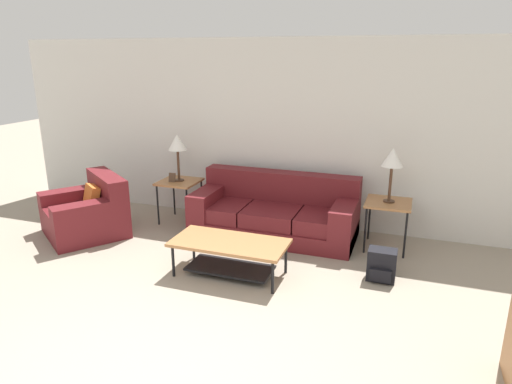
{
  "coord_description": "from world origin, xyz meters",
  "views": [
    {
      "loc": [
        1.63,
        -2.22,
        2.38
      ],
      "look_at": [
        -0.11,
        2.68,
        0.8
      ],
      "focal_mm": 32.0,
      "sensor_mm": 36.0,
      "label": 1
    }
  ],
  "objects_px": {
    "coffee_table": "(230,250)",
    "table_lamp_right": "(392,159)",
    "side_table_right": "(388,207)",
    "table_lamp_left": "(177,144)",
    "couch": "(275,214)",
    "armchair": "(88,214)",
    "backpack": "(382,265)",
    "side_table_left": "(179,185)"
  },
  "relations": [
    {
      "from": "coffee_table",
      "to": "table_lamp_right",
      "type": "height_order",
      "value": "table_lamp_right"
    },
    {
      "from": "side_table_right",
      "to": "table_lamp_left",
      "type": "height_order",
      "value": "table_lamp_left"
    },
    {
      "from": "couch",
      "to": "table_lamp_left",
      "type": "bearing_deg",
      "value": 178.73
    },
    {
      "from": "armchair",
      "to": "table_lamp_right",
      "type": "relative_size",
      "value": 2.06
    },
    {
      "from": "backpack",
      "to": "side_table_left",
      "type": "bearing_deg",
      "value": 163.15
    },
    {
      "from": "couch",
      "to": "armchair",
      "type": "xyz_separation_m",
      "value": [
        -2.42,
        -0.82,
        -0.01
      ]
    },
    {
      "from": "backpack",
      "to": "side_table_right",
      "type": "bearing_deg",
      "value": 91.59
    },
    {
      "from": "armchair",
      "to": "side_table_left",
      "type": "relative_size",
      "value": 2.24
    },
    {
      "from": "side_table_left",
      "to": "backpack",
      "type": "relative_size",
      "value": 1.76
    },
    {
      "from": "couch",
      "to": "side_table_left",
      "type": "height_order",
      "value": "couch"
    },
    {
      "from": "coffee_table",
      "to": "side_table_left",
      "type": "xyz_separation_m",
      "value": [
        -1.34,
        1.33,
        0.26
      ]
    },
    {
      "from": "table_lamp_right",
      "to": "armchair",
      "type": "bearing_deg",
      "value": -167.68
    },
    {
      "from": "armchair",
      "to": "table_lamp_right",
      "type": "distance_m",
      "value": 4.07
    },
    {
      "from": "coffee_table",
      "to": "backpack",
      "type": "relative_size",
      "value": 3.62
    },
    {
      "from": "couch",
      "to": "table_lamp_right",
      "type": "distance_m",
      "value": 1.7
    },
    {
      "from": "couch",
      "to": "table_lamp_right",
      "type": "xyz_separation_m",
      "value": [
        1.46,
        0.03,
        0.87
      ]
    },
    {
      "from": "armchair",
      "to": "side_table_left",
      "type": "distance_m",
      "value": 1.31
    },
    {
      "from": "table_lamp_left",
      "to": "backpack",
      "type": "distance_m",
      "value": 3.24
    },
    {
      "from": "couch",
      "to": "armchair",
      "type": "height_order",
      "value": "couch"
    },
    {
      "from": "couch",
      "to": "backpack",
      "type": "bearing_deg",
      "value": -30.07
    },
    {
      "from": "couch",
      "to": "table_lamp_right",
      "type": "bearing_deg",
      "value": 1.27
    },
    {
      "from": "side_table_left",
      "to": "table_lamp_right",
      "type": "bearing_deg",
      "value": 0.0
    },
    {
      "from": "table_lamp_left",
      "to": "backpack",
      "type": "xyz_separation_m",
      "value": [
        2.95,
        -0.89,
        -0.99
      ]
    },
    {
      "from": "armchair",
      "to": "table_lamp_left",
      "type": "xyz_separation_m",
      "value": [
        0.96,
        0.85,
        0.87
      ]
    },
    {
      "from": "side_table_right",
      "to": "backpack",
      "type": "bearing_deg",
      "value": -88.41
    },
    {
      "from": "coffee_table",
      "to": "table_lamp_right",
      "type": "bearing_deg",
      "value": 40.15
    },
    {
      "from": "table_lamp_right",
      "to": "side_table_right",
      "type": "bearing_deg",
      "value": -90.0
    },
    {
      "from": "table_lamp_left",
      "to": "backpack",
      "type": "relative_size",
      "value": 1.91
    },
    {
      "from": "coffee_table",
      "to": "backpack",
      "type": "bearing_deg",
      "value": 15.34
    },
    {
      "from": "side_table_left",
      "to": "table_lamp_right",
      "type": "height_order",
      "value": "table_lamp_right"
    },
    {
      "from": "armchair",
      "to": "table_lamp_left",
      "type": "relative_size",
      "value": 2.06
    },
    {
      "from": "side_table_left",
      "to": "backpack",
      "type": "height_order",
      "value": "side_table_left"
    },
    {
      "from": "armchair",
      "to": "table_lamp_right",
      "type": "bearing_deg",
      "value": 12.32
    },
    {
      "from": "side_table_left",
      "to": "table_lamp_left",
      "type": "bearing_deg",
      "value": 104.04
    },
    {
      "from": "coffee_table",
      "to": "table_lamp_right",
      "type": "relative_size",
      "value": 1.89
    },
    {
      "from": "side_table_left",
      "to": "coffee_table",
      "type": "bearing_deg",
      "value": -44.8
    },
    {
      "from": "armchair",
      "to": "coffee_table",
      "type": "distance_m",
      "value": 2.36
    },
    {
      "from": "coffee_table",
      "to": "side_table_right",
      "type": "bearing_deg",
      "value": 40.15
    },
    {
      "from": "side_table_right",
      "to": "backpack",
      "type": "height_order",
      "value": "side_table_right"
    },
    {
      "from": "couch",
      "to": "coffee_table",
      "type": "distance_m",
      "value": 1.31
    },
    {
      "from": "armchair",
      "to": "side_table_right",
      "type": "distance_m",
      "value": 3.99
    },
    {
      "from": "coffee_table",
      "to": "couch",
      "type": "bearing_deg",
      "value": 84.78
    }
  ]
}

